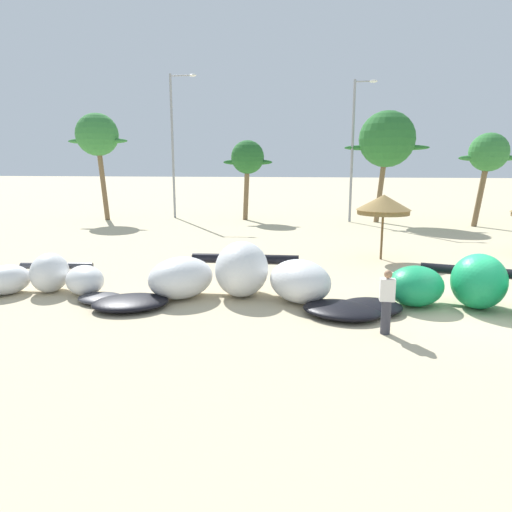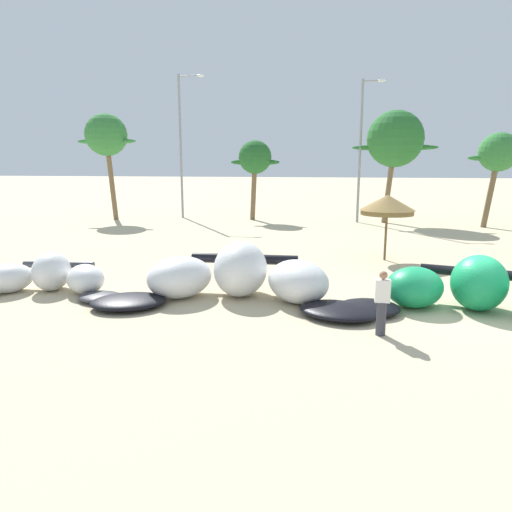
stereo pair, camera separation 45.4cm
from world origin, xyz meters
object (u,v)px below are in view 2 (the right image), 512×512
(person_near_kites, at_px, (382,303))
(palm_left_of_gap, at_px, (395,140))
(palm_leftmost, at_px, (106,136))
(palm_left, at_px, (255,159))
(kite_left_of_center, at_px, (479,293))
(palm_center_left, at_px, (499,154))
(kite_left, at_px, (238,278))
(kite_far_left, at_px, (47,278))
(beach_umbrella_near_van, at_px, (387,205))
(lamppost_west, at_px, (182,140))
(lamppost_west_center, at_px, (362,145))

(person_near_kites, relative_size, palm_left_of_gap, 0.21)
(palm_leftmost, distance_m, palm_left, 11.04)
(person_near_kites, distance_m, palm_leftmost, 28.49)
(kite_left_of_center, bearing_deg, palm_center_left, 72.32)
(kite_left, distance_m, palm_left_of_gap, 22.20)
(kite_far_left, relative_size, palm_center_left, 0.97)
(kite_left_of_center, xyz_separation_m, palm_left_of_gap, (-0.15, 20.76, 5.16))
(palm_left, distance_m, palm_center_left, 16.24)
(person_near_kites, relative_size, palm_leftmost, 0.21)
(kite_far_left, distance_m, kite_left, 6.30)
(kite_far_left, distance_m, beach_umbrella_near_van, 13.65)
(palm_leftmost, xyz_separation_m, palm_left, (10.81, 1.57, -1.61))
(person_near_kites, height_order, palm_center_left, palm_center_left)
(kite_left_of_center, bearing_deg, kite_far_left, -179.74)
(kite_left_of_center, bearing_deg, lamppost_west, 126.24)
(beach_umbrella_near_van, xyz_separation_m, palm_center_left, (8.01, 12.12, 2.35))
(person_near_kites, distance_m, lamppost_west, 27.33)
(kite_far_left, height_order, palm_center_left, palm_center_left)
(kite_left_of_center, bearing_deg, kite_left, 177.96)
(palm_leftmost, height_order, lamppost_west_center, lamppost_west_center)
(kite_left, height_order, lamppost_west, lamppost_west)
(beach_umbrella_near_van, distance_m, palm_left, 16.03)
(palm_center_left, bearing_deg, kite_left_of_center, -107.68)
(person_near_kites, xyz_separation_m, palm_left, (-7.18, 23.02, 3.69))
(palm_leftmost, bearing_deg, kite_left, -53.92)
(beach_umbrella_near_van, height_order, palm_left, palm_left)
(palm_left, bearing_deg, kite_left_of_center, -64.40)
(kite_left_of_center, bearing_deg, palm_left, 115.60)
(person_near_kites, xyz_separation_m, lamppost_west_center, (0.44, 22.80, 4.61))
(kite_left, xyz_separation_m, palm_left, (-3.08, 20.62, 3.84))
(lamppost_west_center, bearing_deg, kite_left_of_center, -83.42)
(kite_left, height_order, palm_left, palm_left)
(kite_far_left, height_order, lamppost_west, lamppost_west)
(kite_left_of_center, distance_m, palm_leftmost, 28.91)
(beach_umbrella_near_van, height_order, palm_left_of_gap, palm_left_of_gap)
(palm_left, xyz_separation_m, palm_center_left, (16.17, -1.53, 0.26))
(kite_left, relative_size, palm_center_left, 1.42)
(kite_far_left, relative_size, lamppost_west, 0.56)
(kite_left_of_center, height_order, person_near_kites, person_near_kites)
(beach_umbrella_near_van, distance_m, lamppost_west, 20.14)
(kite_far_left, distance_m, lamppost_west_center, 23.89)
(kite_far_left, relative_size, person_near_kites, 3.67)
(beach_umbrella_near_van, bearing_deg, palm_leftmost, 147.52)
(kite_left, xyz_separation_m, lamppost_west_center, (4.54, 20.41, 4.76))
(palm_center_left, bearing_deg, palm_leftmost, -179.91)
(palm_center_left, relative_size, lamppost_west, 0.58)
(beach_umbrella_near_van, distance_m, person_near_kites, 9.56)
(kite_left_of_center, xyz_separation_m, beach_umbrella_near_van, (-1.84, 7.23, 1.80))
(lamppost_west_center, bearing_deg, palm_left_of_gap, 2.81)
(palm_left, distance_m, lamppost_west_center, 7.68)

